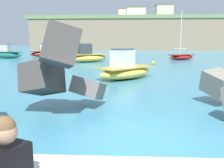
{
  "coord_description": "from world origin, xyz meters",
  "views": [
    {
      "loc": [
        -0.3,
        -6.66,
        2.62
      ],
      "look_at": [
        -0.65,
        0.5,
        1.4
      ],
      "focal_mm": 39.24,
      "sensor_mm": 36.0,
      "label": 1
    }
  ],
  "objects_px": {
    "boat_mid_left": "(7,54)",
    "station_building_central": "(132,14)",
    "mooring_buoy_inner": "(153,63)",
    "boat_mid_right": "(125,70)",
    "station_building_west": "(136,14)",
    "boat_near_left": "(87,56)",
    "boat_mid_centre": "(181,57)",
    "boat_near_right": "(47,53)",
    "station_building_annex": "(164,12)",
    "station_building_east": "(125,15)"
  },
  "relations": [
    {
      "from": "boat_near_left",
      "to": "boat_mid_centre",
      "type": "distance_m",
      "value": 14.87
    },
    {
      "from": "boat_mid_left",
      "to": "station_building_annex",
      "type": "xyz_separation_m",
      "value": [
        34.97,
        57.77,
        13.57
      ]
    },
    {
      "from": "boat_near_right",
      "to": "boat_mid_centre",
      "type": "distance_m",
      "value": 23.85
    },
    {
      "from": "station_building_west",
      "to": "boat_mid_left",
      "type": "bearing_deg",
      "value": -111.09
    },
    {
      "from": "boat_near_left",
      "to": "boat_mid_right",
      "type": "xyz_separation_m",
      "value": [
        5.11,
        -15.35,
        -0.1
      ]
    },
    {
      "from": "boat_mid_centre",
      "to": "boat_mid_right",
      "type": "height_order",
      "value": "boat_mid_centre"
    },
    {
      "from": "station_building_central",
      "to": "station_building_annex",
      "type": "height_order",
      "value": "station_building_annex"
    },
    {
      "from": "station_building_west",
      "to": "station_building_annex",
      "type": "xyz_separation_m",
      "value": [
        10.67,
        -5.23,
        0.12
      ]
    },
    {
      "from": "boat_mid_right",
      "to": "station_building_west",
      "type": "xyz_separation_m",
      "value": [
        4.56,
        85.89,
        13.53
      ]
    },
    {
      "from": "boat_mid_right",
      "to": "station_building_annex",
      "type": "distance_m",
      "value": 83.21
    },
    {
      "from": "boat_mid_left",
      "to": "station_building_west",
      "type": "bearing_deg",
      "value": 68.91
    },
    {
      "from": "boat_mid_centre",
      "to": "station_building_east",
      "type": "bearing_deg",
      "value": 96.81
    },
    {
      "from": "mooring_buoy_inner",
      "to": "boat_mid_right",
      "type": "bearing_deg",
      "value": -106.08
    },
    {
      "from": "boat_near_right",
      "to": "boat_mid_centre",
      "type": "height_order",
      "value": "boat_mid_centre"
    },
    {
      "from": "boat_mid_left",
      "to": "station_building_central",
      "type": "height_order",
      "value": "station_building_central"
    },
    {
      "from": "boat_mid_left",
      "to": "station_building_central",
      "type": "bearing_deg",
      "value": 70.27
    },
    {
      "from": "boat_mid_right",
      "to": "station_building_west",
      "type": "bearing_deg",
      "value": 86.96
    },
    {
      "from": "station_building_west",
      "to": "station_building_east",
      "type": "relative_size",
      "value": 1.31
    },
    {
      "from": "boat_near_left",
      "to": "station_building_central",
      "type": "bearing_deg",
      "value": 83.44
    },
    {
      "from": "boat_mid_centre",
      "to": "station_building_annex",
      "type": "relative_size",
      "value": 1.09
    },
    {
      "from": "mooring_buoy_inner",
      "to": "station_building_annex",
      "type": "xyz_separation_m",
      "value": [
        11.79,
        68.74,
        14.11
      ]
    },
    {
      "from": "boat_mid_left",
      "to": "mooring_buoy_inner",
      "type": "relative_size",
      "value": 12.91
    },
    {
      "from": "boat_near_left",
      "to": "station_building_east",
      "type": "distance_m",
      "value": 76.75
    },
    {
      "from": "boat_near_left",
      "to": "mooring_buoy_inner",
      "type": "height_order",
      "value": "boat_near_left"
    },
    {
      "from": "mooring_buoy_inner",
      "to": "station_building_west",
      "type": "relative_size",
      "value": 0.05
    },
    {
      "from": "boat_mid_left",
      "to": "boat_mid_right",
      "type": "relative_size",
      "value": 1.18
    },
    {
      "from": "boat_near_left",
      "to": "mooring_buoy_inner",
      "type": "distance_m",
      "value": 9.23
    },
    {
      "from": "mooring_buoy_inner",
      "to": "boat_near_left",
      "type": "bearing_deg",
      "value": 158.18
    },
    {
      "from": "station_building_central",
      "to": "station_building_annex",
      "type": "bearing_deg",
      "value": -25.74
    },
    {
      "from": "boat_near_right",
      "to": "station_building_east",
      "type": "height_order",
      "value": "station_building_east"
    },
    {
      "from": "boat_near_left",
      "to": "station_building_central",
      "type": "relative_size",
      "value": 0.74
    },
    {
      "from": "station_building_annex",
      "to": "station_building_west",
      "type": "bearing_deg",
      "value": 153.88
    },
    {
      "from": "boat_near_right",
      "to": "boat_mid_centre",
      "type": "relative_size",
      "value": 0.89
    },
    {
      "from": "station_building_west",
      "to": "station_building_central",
      "type": "relative_size",
      "value": 1.0
    },
    {
      "from": "boat_near_left",
      "to": "boat_near_right",
      "type": "relative_size",
      "value": 0.92
    },
    {
      "from": "station_building_annex",
      "to": "boat_near_right",
      "type": "bearing_deg",
      "value": -118.8
    },
    {
      "from": "boat_near_left",
      "to": "station_building_east",
      "type": "height_order",
      "value": "station_building_east"
    },
    {
      "from": "boat_near_left",
      "to": "boat_mid_right",
      "type": "bearing_deg",
      "value": -71.58
    },
    {
      "from": "boat_mid_centre",
      "to": "mooring_buoy_inner",
      "type": "xyz_separation_m",
      "value": [
        -5.33,
        -8.77,
        -0.26
      ]
    },
    {
      "from": "boat_near_left",
      "to": "station_building_central",
      "type": "distance_m",
      "value": 72.89
    },
    {
      "from": "station_building_east",
      "to": "station_building_annex",
      "type": "bearing_deg",
      "value": -34.08
    },
    {
      "from": "station_building_west",
      "to": "station_building_annex",
      "type": "distance_m",
      "value": 11.89
    },
    {
      "from": "mooring_buoy_inner",
      "to": "station_building_east",
      "type": "relative_size",
      "value": 0.07
    },
    {
      "from": "boat_near_left",
      "to": "station_building_annex",
      "type": "relative_size",
      "value": 0.9
    },
    {
      "from": "boat_mid_left",
      "to": "boat_mid_right",
      "type": "xyz_separation_m",
      "value": [
        19.74,
        -22.89,
        -0.08
      ]
    },
    {
      "from": "boat_mid_centre",
      "to": "boat_near_right",
      "type": "bearing_deg",
      "value": 164.37
    },
    {
      "from": "boat_near_right",
      "to": "station_building_central",
      "type": "relative_size",
      "value": 0.8
    },
    {
      "from": "boat_near_left",
      "to": "boat_near_right",
      "type": "distance_m",
      "value": 14.88
    },
    {
      "from": "boat_mid_left",
      "to": "boat_mid_centre",
      "type": "relative_size",
      "value": 0.78
    },
    {
      "from": "boat_near_left",
      "to": "boat_mid_left",
      "type": "xyz_separation_m",
      "value": [
        -14.63,
        7.54,
        -0.02
      ]
    }
  ]
}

